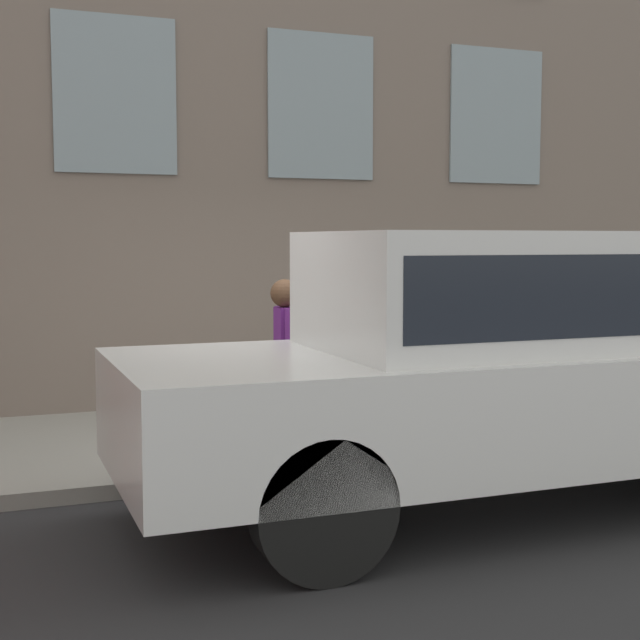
{
  "coord_description": "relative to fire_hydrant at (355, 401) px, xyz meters",
  "views": [
    {
      "loc": [
        -6.49,
        2.47,
        1.9
      ],
      "look_at": [
        0.44,
        -0.17,
        1.23
      ],
      "focal_mm": 50.0,
      "sensor_mm": 36.0,
      "label": 1
    }
  ],
  "objects": [
    {
      "name": "ground_plane",
      "position": [
        -0.41,
        0.47,
        -0.53
      ],
      "size": [
        80.0,
        80.0,
        0.0
      ],
      "primitive_type": "plane",
      "color": "#2D2D30"
    },
    {
      "name": "fire_hydrant",
      "position": [
        0.0,
        0.0,
        0.0
      ],
      "size": [
        0.31,
        0.43,
        0.8
      ],
      "color": "#2D7260",
      "rests_on": "sidewalk"
    },
    {
      "name": "person",
      "position": [
        0.08,
        0.6,
        0.47
      ],
      "size": [
        0.35,
        0.23,
        1.46
      ],
      "rotation": [
        0.0,
        0.0,
        1.14
      ],
      "color": "#232328",
      "rests_on": "sidewalk"
    },
    {
      "name": "sidewalk",
      "position": [
        1.05,
        0.47,
        -0.47
      ],
      "size": [
        2.92,
        60.0,
        0.12
      ],
      "color": "#9E9B93",
      "rests_on": "ground_plane"
    },
    {
      "name": "parked_car_white_near",
      "position": [
        -1.57,
        -0.45,
        0.55
      ],
      "size": [
        1.89,
        5.34,
        1.96
      ],
      "color": "black",
      "rests_on": "ground_plane"
    }
  ]
}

